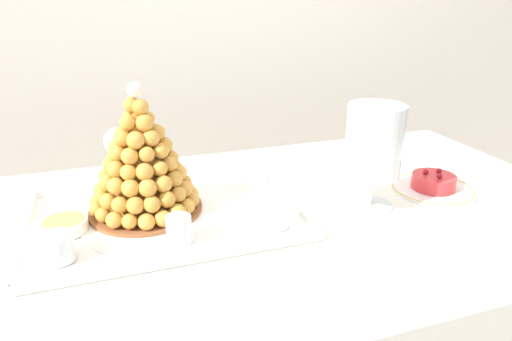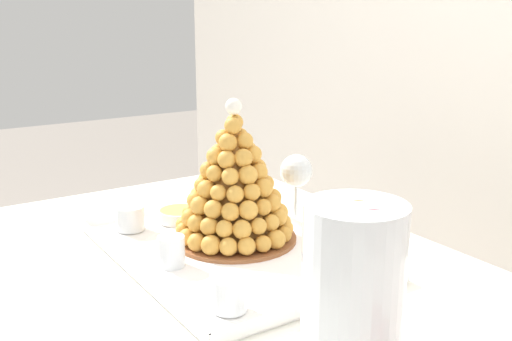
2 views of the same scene
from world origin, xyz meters
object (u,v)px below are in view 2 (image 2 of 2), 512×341
Objects in this scene: serving_tray at (228,252)px; dessert_cup_centre at (230,295)px; croquembouche at (234,186)px; dessert_cup_mid_left at (171,252)px; dessert_cup_left at (130,219)px; creme_brulee_ramekin at (179,214)px; wine_glass at (296,173)px; macaron_goblet at (353,270)px.

serving_tray is 0.25m from dessert_cup_centre.
dessert_cup_mid_left is at bearing -73.90° from croquembouche.
dessert_cup_left reaches higher than creme_brulee_ramekin.
dessert_cup_centre is (0.43, -0.01, 0.00)m from dessert_cup_left.
croquembouche is at bearing -77.89° from wine_glass.
croquembouche is 3.06× the size of creme_brulee_ramekin.
croquembouche is 5.14× the size of dessert_cup_mid_left.
dessert_cup_mid_left reaches higher than creme_brulee_ramekin.
macaron_goblet is at bearing 2.14° from dessert_cup_left.
creme_brulee_ramekin is (-0.43, 0.12, -0.01)m from dessert_cup_centre.
wine_glass is (-0.30, 0.35, 0.08)m from dessert_cup_centre.
creme_brulee_ramekin is at bearing 164.17° from dessert_cup_centre.
wine_glass is (-0.08, 0.23, 0.11)m from serving_tray.
dessert_cup_left is at bearing 177.69° from dessert_cup_mid_left.
dessert_cup_mid_left is at bearing -175.67° from macaron_goblet.
dessert_cup_centre is (0.22, -0.12, 0.03)m from serving_tray.
serving_tray is at bearing 0.36° from creme_brulee_ramekin.
dessert_cup_centre is 0.22× the size of macaron_goblet.
dessert_cup_left is 0.38m from wine_glass.
serving_tray is 0.13m from croquembouche.
wine_glass is at bearing 102.11° from croquembouche.
dessert_cup_left is 0.69m from macaron_goblet.
wine_glass reaches higher than dessert_cup_centre.
serving_tray is at bearing -45.46° from croquembouche.
macaron_goblet is at bearing -14.78° from croquembouche.
creme_brulee_ramekin is 0.70m from macaron_goblet.
macaron_goblet reaches higher than serving_tray.
serving_tray is 0.25m from dessert_cup_left.
serving_tray is 0.21m from creme_brulee_ramekin.
dessert_cup_mid_left reaches higher than dessert_cup_left.
creme_brulee_ramekin is 0.38× the size of macaron_goblet.
dessert_cup_centre is 0.47m from wine_glass.
wine_glass is (0.14, 0.35, 0.08)m from dessert_cup_left.
croquembouche is 0.26m from dessert_cup_left.
croquembouche is 4.83× the size of dessert_cup_left.
wine_glass reaches higher than dessert_cup_left.
creme_brulee_ramekin is at bearing -119.81° from wine_glass.
dessert_cup_left is 0.39× the size of wine_glass.
macaron_goblet is at bearing -30.50° from wine_glass.
serving_tray is at bearing 168.88° from macaron_goblet.
dessert_cup_left is at bearing -177.86° from macaron_goblet.
serving_tray is 3.74× the size of wine_glass.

